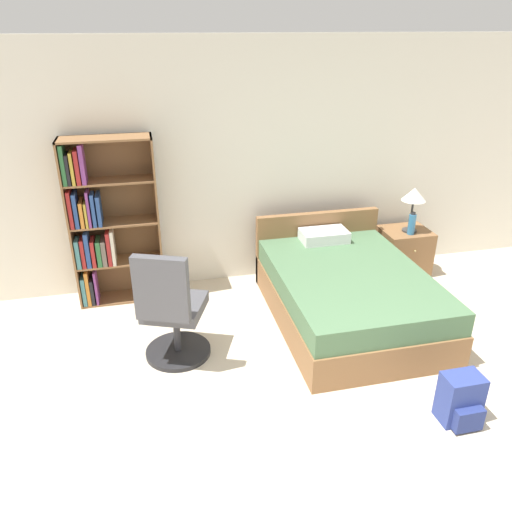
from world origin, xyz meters
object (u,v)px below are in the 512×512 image
bookshelf (103,225)px  office_chair (172,313)px  bed (346,292)px  water_bottle (412,224)px  backpack_blue (461,400)px  table_lamp (414,196)px  nightstand (403,251)px

bookshelf → office_chair: size_ratio=1.59×
bed → office_chair: bearing=-168.9°
bookshelf → water_bottle: 3.33m
bookshelf → backpack_blue: 3.59m
office_chair → water_bottle: (2.75, 1.01, 0.17)m
office_chair → table_lamp: 3.02m
bed → office_chair: 1.76m
nightstand → water_bottle: 0.40m
nightstand → table_lamp: table_lamp is taller
bed → table_lamp: 1.46m
bed → backpack_blue: size_ratio=5.06×
bookshelf → nightstand: size_ratio=3.21×
office_chair → nightstand: 2.99m
water_bottle → backpack_blue: 2.40m
office_chair → table_lamp: office_chair is taller
office_chair → backpack_blue: size_ratio=2.77×
bookshelf → backpack_blue: size_ratio=4.41×
office_chair → bed: bearing=11.1°
table_lamp → bookshelf: bearing=177.6°
bed → table_lamp: bearing=35.3°
water_bottle → backpack_blue: bearing=-109.0°
office_chair → backpack_blue: (1.99, -1.22, -0.29)m
bookshelf → office_chair: bookshelf is taller
bed → water_bottle: 1.29m
bookshelf → bed: (2.28, -0.89, -0.57)m
office_chair → water_bottle: bearing=20.1°
bookshelf → bed: bearing=-21.3°
water_bottle → nightstand: bearing=84.2°
office_chair → table_lamp: bearing=21.4°
backpack_blue → table_lamp: bearing=71.0°
nightstand → water_bottle: water_bottle is taller
nightstand → backpack_blue: bearing=-108.3°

